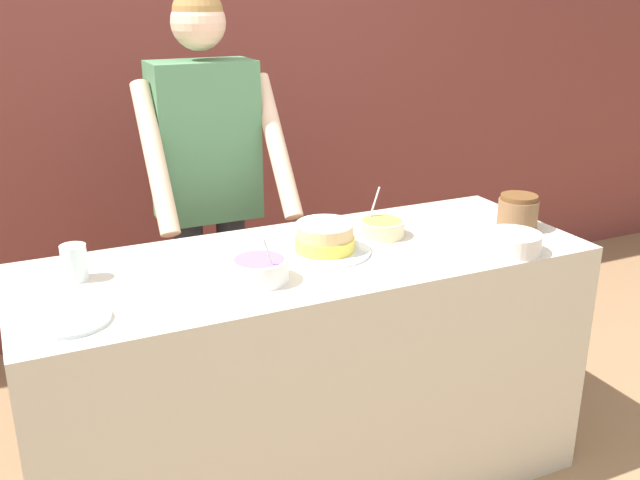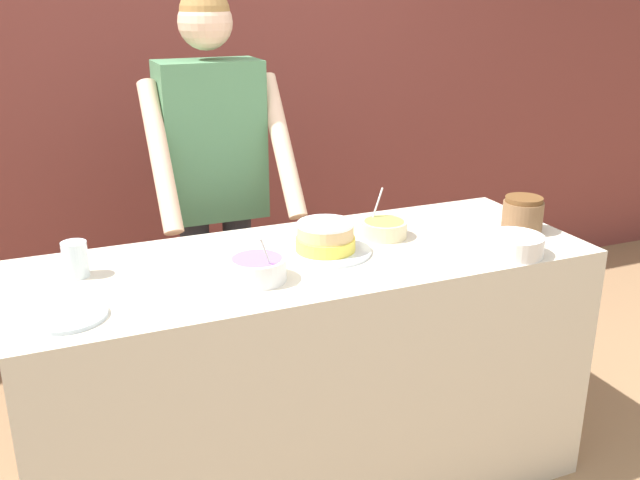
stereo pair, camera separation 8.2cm
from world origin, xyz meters
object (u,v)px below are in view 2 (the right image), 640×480
(frosting_bowl_olive, at_px, (384,228))
(ceramic_plate, at_px, (66,316))
(drinking_glass, at_px, (75,259))
(frosting_bowl_purple, at_px, (257,268))
(stoneware_jar, at_px, (523,215))
(person_baker, at_px, (213,165))
(cake, at_px, (325,240))
(frosting_bowl_white, at_px, (514,244))

(frosting_bowl_olive, bearing_deg, ceramic_plate, -167.12)
(drinking_glass, xyz_separation_m, ceramic_plate, (-0.06, -0.30, -0.05))
(frosting_bowl_purple, relative_size, stoneware_jar, 1.22)
(person_baker, xyz_separation_m, ceramic_plate, (-0.66, -0.91, -0.15))
(cake, xyz_separation_m, frosting_bowl_purple, (-0.29, -0.14, -0.01))
(ceramic_plate, bearing_deg, frosting_bowl_purple, 4.92)
(ceramic_plate, bearing_deg, cake, 12.34)
(frosting_bowl_purple, xyz_separation_m, ceramic_plate, (-0.57, -0.05, -0.03))
(person_baker, relative_size, ceramic_plate, 7.89)
(cake, height_order, frosting_bowl_purple, frosting_bowl_purple)
(person_baker, xyz_separation_m, frosting_bowl_olive, (0.45, -0.66, -0.13))
(cake, distance_m, stoneware_jar, 0.76)
(frosting_bowl_white, bearing_deg, cake, 155.49)
(person_baker, bearing_deg, frosting_bowl_olive, -55.68)
(frosting_bowl_white, distance_m, ceramic_plate, 1.43)
(cake, relative_size, stoneware_jar, 2.13)
(frosting_bowl_purple, relative_size, ceramic_plate, 0.80)
(cake, distance_m, frosting_bowl_white, 0.63)
(drinking_glass, bearing_deg, frosting_bowl_purple, -26.05)
(frosting_bowl_white, bearing_deg, frosting_bowl_purple, 171.75)
(person_baker, height_order, ceramic_plate, person_baker)
(frosting_bowl_purple, relative_size, frosting_bowl_white, 0.91)
(drinking_glass, bearing_deg, stoneware_jar, -7.03)
(frosting_bowl_olive, distance_m, ceramic_plate, 1.14)
(ceramic_plate, distance_m, stoneware_jar, 1.61)
(person_baker, distance_m, stoneware_jar, 1.24)
(person_baker, relative_size, frosting_bowl_purple, 9.83)
(person_baker, xyz_separation_m, stoneware_jar, (0.94, -0.80, -0.09))
(frosting_bowl_purple, bearing_deg, drinking_glass, 153.95)
(ceramic_plate, bearing_deg, frosting_bowl_olive, 12.88)
(drinking_glass, bearing_deg, cake, -7.95)
(stoneware_jar, bearing_deg, person_baker, 139.51)
(drinking_glass, height_order, ceramic_plate, drinking_glass)
(frosting_bowl_white, xyz_separation_m, drinking_glass, (-1.37, 0.37, 0.02))
(cake, relative_size, frosting_bowl_olive, 1.87)
(frosting_bowl_purple, xyz_separation_m, frosting_bowl_olive, (0.55, 0.21, -0.01))
(frosting_bowl_purple, distance_m, ceramic_plate, 0.57)
(cake, xyz_separation_m, stoneware_jar, (0.75, -0.08, 0.02))
(cake, xyz_separation_m, ceramic_plate, (-0.85, -0.19, -0.04))
(person_baker, relative_size, drinking_glass, 15.64)
(drinking_glass, distance_m, ceramic_plate, 0.31)
(frosting_bowl_white, bearing_deg, drinking_glass, 164.76)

